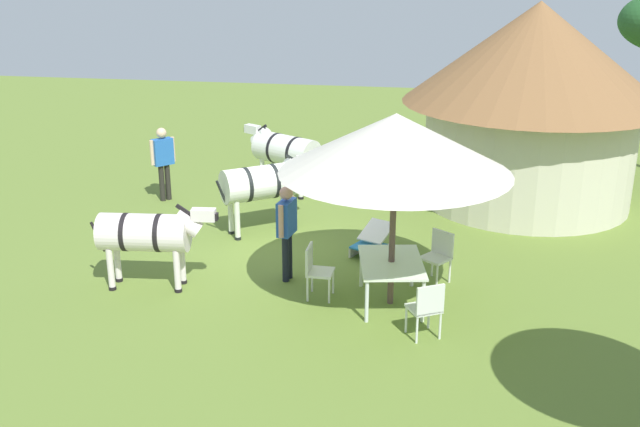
% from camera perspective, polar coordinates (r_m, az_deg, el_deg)
% --- Properties ---
extents(ground_plane, '(36.00, 36.00, 0.00)m').
position_cam_1_polar(ground_plane, '(14.58, -2.43, -2.60)').
color(ground_plane, olive).
extents(thatched_hut, '(5.69, 5.69, 4.44)m').
position_cam_1_polar(thatched_hut, '(17.25, 15.83, 8.69)').
color(thatched_hut, beige).
rests_on(thatched_hut, ground_plane).
extents(shade_umbrella, '(3.60, 3.60, 3.15)m').
position_cam_1_polar(shade_umbrella, '(11.50, 5.75, 5.31)').
color(shade_umbrella, brown).
rests_on(shade_umbrella, ground_plane).
extents(patio_dining_table, '(1.58, 1.23, 0.74)m').
position_cam_1_polar(patio_dining_table, '(12.15, 5.43, -3.96)').
color(patio_dining_table, silver).
rests_on(patio_dining_table, ground_plane).
extents(patio_chair_near_lawn, '(0.45, 0.43, 0.90)m').
position_cam_1_polar(patio_chair_near_lawn, '(12.37, -0.35, -4.15)').
color(patio_chair_near_lawn, silver).
rests_on(patio_chair_near_lawn, ground_plane).
extents(patio_chair_west_end, '(0.58, 0.59, 0.90)m').
position_cam_1_polar(patio_chair_west_end, '(11.20, 8.09, -7.00)').
color(patio_chair_west_end, silver).
rests_on(patio_chair_west_end, ground_plane).
extents(patio_chair_east_end, '(0.60, 0.60, 0.90)m').
position_cam_1_polar(patio_chair_east_end, '(13.11, 8.98, -2.98)').
color(patio_chair_east_end, silver).
rests_on(patio_chair_east_end, ground_plane).
extents(guest_beside_umbrella, '(0.60, 0.28, 1.70)m').
position_cam_1_polar(guest_beside_umbrella, '(12.83, -2.54, -0.84)').
color(guest_beside_umbrella, black).
rests_on(guest_beside_umbrella, ground_plane).
extents(standing_watcher, '(0.48, 0.46, 1.69)m').
position_cam_1_polar(standing_watcher, '(17.37, -11.82, 4.21)').
color(standing_watcher, black).
rests_on(standing_watcher, ground_plane).
extents(striped_lounge_chair, '(0.97, 0.83, 0.57)m').
position_cam_1_polar(striped_lounge_chair, '(14.16, 3.93, -2.23)').
color(striped_lounge_chair, teal).
rests_on(striped_lounge_chair, ground_plane).
extents(zebra_nearest_camera, '(1.52, 1.88, 1.57)m').
position_cam_1_polar(zebra_nearest_camera, '(15.08, -4.39, 2.31)').
color(zebra_nearest_camera, silver).
rests_on(zebra_nearest_camera, ground_plane).
extents(zebra_by_umbrella, '(1.40, 2.04, 1.55)m').
position_cam_1_polar(zebra_by_umbrella, '(17.63, -2.70, 4.81)').
color(zebra_by_umbrella, silver).
rests_on(zebra_by_umbrella, ground_plane).
extents(zebra_toward_hut, '(0.78, 2.18, 1.51)m').
position_cam_1_polar(zebra_toward_hut, '(12.90, -12.96, -1.49)').
color(zebra_toward_hut, silver).
rests_on(zebra_toward_hut, ground_plane).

